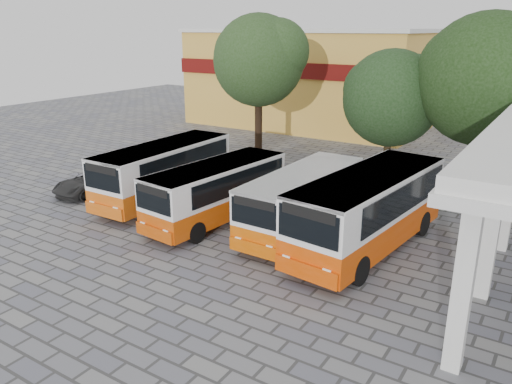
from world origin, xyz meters
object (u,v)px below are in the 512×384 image
Objects in this scene: bus_centre_left at (217,189)px; bus_far_right at (369,207)px; bus_far_left at (164,169)px; bus_centre_right at (303,198)px; parked_car at (94,182)px.

bus_far_right is (6.80, 0.70, 0.25)m from bus_centre_left.
bus_far_left is 1.06× the size of bus_centre_left.
bus_far_left reaches higher than bus_centre_right.
parked_car is (-8.00, -0.24, -0.92)m from bus_centre_left.
parked_car is (-4.05, -1.12, -1.05)m from bus_far_left.
bus_centre_left is 8.05m from parked_car.
bus_far_right is at bearing 7.19° from parked_car.
bus_far_right reaches higher than bus_far_left.
bus_centre_right is 2.98m from bus_far_right.
bus_far_right reaches higher than parked_car.
bus_far_right reaches higher than bus_centre_left.
bus_centre_right is at bearing -0.64° from bus_far_left.
parked_car is at bearing -169.75° from bus_far_right.
bus_centre_right reaches higher than parked_car.
parked_car is (-11.83, -1.14, -0.93)m from bus_centre_right.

